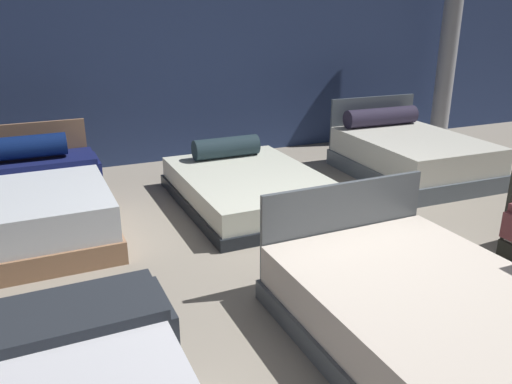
% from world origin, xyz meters
% --- Properties ---
extents(ground_plane, '(18.00, 18.00, 0.02)m').
position_xyz_m(ground_plane, '(0.00, 0.00, -0.01)').
color(ground_plane, gray).
extents(showroom_back_wall, '(18.00, 0.06, 3.50)m').
position_xyz_m(showroom_back_wall, '(0.00, 3.87, 1.75)').
color(showroom_back_wall, navy).
rests_on(showroom_back_wall, ground_plane).
extents(bed_1, '(1.58, 2.19, 0.83)m').
position_xyz_m(bed_1, '(0.01, -1.19, 0.22)').
color(bed_1, '#535A5F').
rests_on(bed_1, ground_plane).
extents(bed_3, '(1.52, 2.03, 0.92)m').
position_xyz_m(bed_3, '(-2.32, 1.83, 0.29)').
color(bed_3, '#916A4C').
rests_on(bed_3, ground_plane).
extents(bed_4, '(1.55, 2.17, 0.61)m').
position_xyz_m(bed_4, '(-0.03, 1.76, 0.19)').
color(bed_4, black).
rests_on(bed_4, ground_plane).
extents(bed_5, '(1.50, 1.99, 0.92)m').
position_xyz_m(bed_5, '(2.31, 1.85, 0.29)').
color(bed_5, '#4D5660').
rests_on(bed_5, ground_plane).
extents(support_pillar, '(0.29, 0.29, 3.50)m').
position_xyz_m(support_pillar, '(4.09, 3.27, 1.75)').
color(support_pillar, '#99999E').
rests_on(support_pillar, ground_plane).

